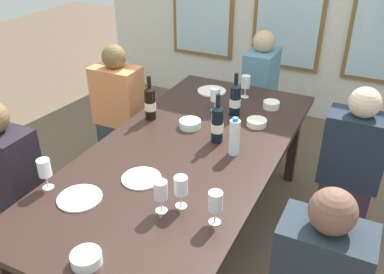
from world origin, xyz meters
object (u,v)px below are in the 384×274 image
object	(u,v)px
tasting_bowl_0	(86,258)
tasting_bowl_2	(257,122)
dining_table	(186,159)
white_plate_2	(212,91)
wine_glass_1	(181,186)
wine_glass_5	(45,169)
wine_bottle_0	(150,103)
seated_person_1	(349,171)
wine_glass_4	(215,96)
tasting_bowl_1	(190,124)
wine_glass_0	(215,203)
white_plate_0	(141,178)
wine_bottle_1	(217,124)
wine_glass_2	(246,82)
wine_bottle_2	(235,99)
wine_glass_3	(161,192)
white_plate_1	(80,198)
water_bottle	(234,137)
seated_person_0	(119,114)
seated_person_2	(11,189)
tasting_bowl_3	(271,105)
seated_person_4	(259,94)

from	to	relation	value
tasting_bowl_0	tasting_bowl_2	bearing A→B (deg)	80.51
dining_table	white_plate_2	world-z (taller)	white_plate_2
wine_glass_1	wine_glass_5	bearing A→B (deg)	-166.27
wine_bottle_0	seated_person_1	size ratio (longest dim) A/B	0.28
wine_glass_4	wine_glass_5	size ratio (longest dim) A/B	1.00
tasting_bowl_0	tasting_bowl_1	size ratio (longest dim) A/B	0.91
wine_bottle_0	wine_glass_0	xyz separation A→B (m)	(0.83, -0.80, -0.00)
white_plate_0	wine_glass_4	size ratio (longest dim) A/B	1.25
wine_bottle_1	wine_glass_2	distance (m)	0.73
wine_bottle_2	tasting_bowl_1	size ratio (longest dim) A/B	2.16
wine_glass_3	white_plate_1	bearing A→B (deg)	-166.69
water_bottle	wine_glass_5	distance (m)	1.07
white_plate_1	white_plate_2	xyz separation A→B (m)	(0.05, 1.55, 0.00)
tasting_bowl_0	seated_person_1	size ratio (longest dim) A/B	0.12
dining_table	white_plate_1	xyz separation A→B (m)	(-0.27, -0.66, 0.07)
wine_glass_2	tasting_bowl_2	bearing A→B (deg)	-60.62
wine_bottle_0	tasting_bowl_0	bearing A→B (deg)	-70.54
wine_bottle_0	wine_glass_4	xyz separation A→B (m)	(0.35, 0.31, -0.00)
tasting_bowl_1	tasting_bowl_2	distance (m)	0.45
wine_glass_2	wine_glass_0	bearing A→B (deg)	-75.80
seated_person_0	wine_glass_5	bearing A→B (deg)	-70.81
white_plate_0	tasting_bowl_1	world-z (taller)	tasting_bowl_1
dining_table	tasting_bowl_0	xyz separation A→B (m)	(0.03, -0.99, 0.09)
wine_glass_5	seated_person_1	bearing A→B (deg)	40.81
wine_glass_3	seated_person_2	xyz separation A→B (m)	(-1.07, -0.01, -0.33)
wine_glass_3	seated_person_0	xyz separation A→B (m)	(-1.07, 1.15, -0.33)
white_plate_2	tasting_bowl_3	world-z (taller)	tasting_bowl_3
water_bottle	dining_table	bearing A→B (deg)	-161.07
wine_bottle_1	wine_bottle_2	xyz separation A→B (m)	(-0.03, 0.40, -0.00)
white_plate_0	wine_bottle_2	size ratio (longest dim) A/B	0.69
wine_glass_3	seated_person_1	xyz separation A→B (m)	(0.77, 1.11, -0.33)
white_plate_0	seated_person_0	xyz separation A→B (m)	(-0.84, 0.97, -0.22)
wine_bottle_0	wine_bottle_2	xyz separation A→B (m)	(0.50, 0.31, 0.00)
wine_glass_2	wine_glass_4	bearing A→B (deg)	-109.39
white_plate_0	wine_glass_5	distance (m)	0.50
tasting_bowl_3	white_plate_2	bearing A→B (deg)	170.50
tasting_bowl_3	seated_person_4	distance (m)	0.78
dining_table	wine_glass_0	world-z (taller)	wine_glass_0
white_plate_2	seated_person_4	xyz separation A→B (m)	(0.22, 0.60, -0.22)
seated_person_2	seated_person_4	bearing A→B (deg)	65.97
wine_bottle_0	seated_person_4	size ratio (longest dim) A/B	0.28
tasting_bowl_1	seated_person_0	world-z (taller)	seated_person_0
wine_glass_0	wine_glass_2	world-z (taller)	same
tasting_bowl_1	wine_glass_3	xyz separation A→B (m)	(0.26, -0.84, 0.09)
water_bottle	tasting_bowl_1	bearing A→B (deg)	154.11
seated_person_2	tasting_bowl_3	bearing A→B (deg)	48.59
wine_bottle_2	wine_glass_3	world-z (taller)	wine_bottle_2
dining_table	seated_person_0	world-z (taller)	seated_person_0
wine_glass_5	seated_person_1	world-z (taller)	seated_person_1
tasting_bowl_0	wine_glass_1	size ratio (longest dim) A/B	0.76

